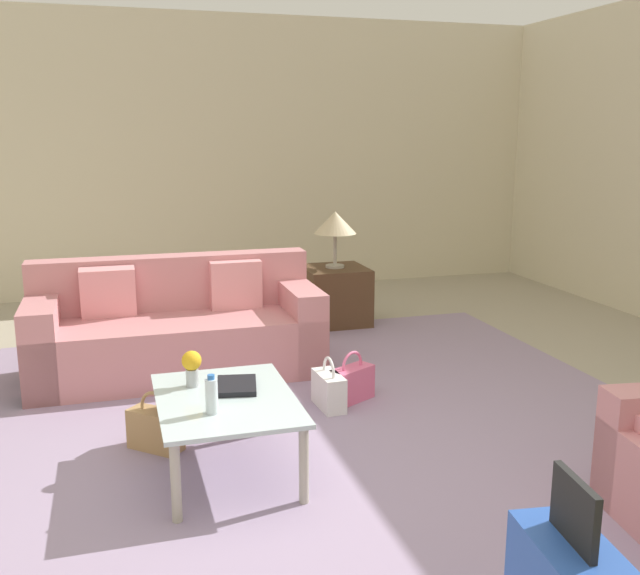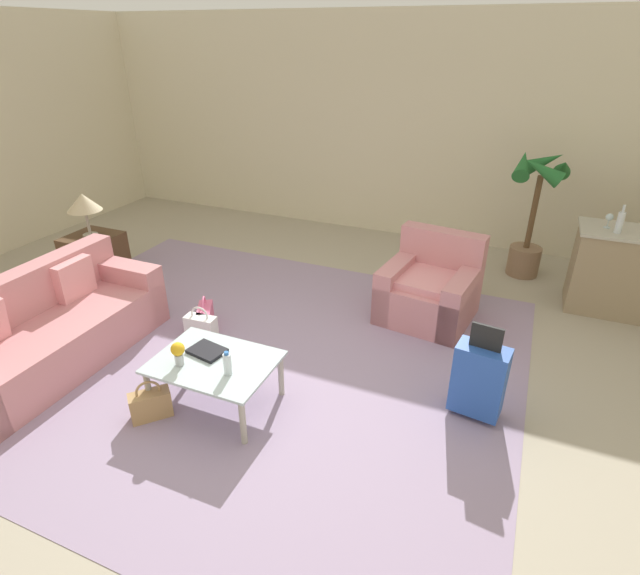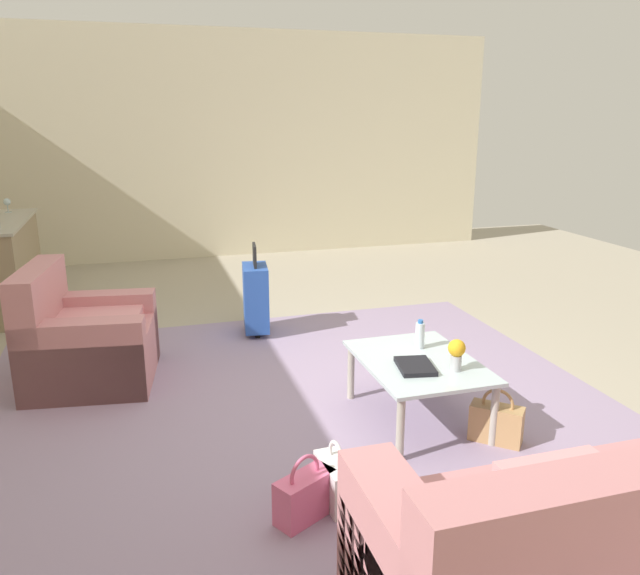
# 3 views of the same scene
# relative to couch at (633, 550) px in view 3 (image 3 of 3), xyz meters

# --- Properties ---
(ground_plane) EXTENTS (12.00, 12.00, 0.00)m
(ground_plane) POSITION_rel_couch_xyz_m (2.19, 0.60, -0.31)
(ground_plane) COLOR #A89E89
(wall_right) EXTENTS (0.12, 8.00, 3.10)m
(wall_right) POSITION_rel_couch_xyz_m (7.25, 0.60, 1.24)
(wall_right) COLOR beige
(wall_right) RESTS_ON ground
(area_rug) EXTENTS (5.20, 4.40, 0.01)m
(area_rug) POSITION_rel_couch_xyz_m (1.59, 0.80, -0.30)
(area_rug) COLOR #9984A3
(area_rug) RESTS_ON ground
(couch) EXTENTS (0.86, 2.15, 0.87)m
(couch) POSITION_rel_couch_xyz_m (0.00, 0.00, 0.00)
(couch) COLOR #C67F84
(couch) RESTS_ON ground
(armchair) EXTENTS (1.03, 1.01, 0.91)m
(armchair) POSITION_rel_couch_xyz_m (3.10, 2.27, -0.00)
(armchair) COLOR #C67F84
(armchair) RESTS_ON ground
(coffee_table) EXTENTS (0.98, 0.72, 0.43)m
(coffee_table) POSITION_rel_couch_xyz_m (1.79, 0.10, 0.07)
(coffee_table) COLOR silver
(coffee_table) RESTS_ON ground
(water_bottle) EXTENTS (0.06, 0.06, 0.20)m
(water_bottle) POSITION_rel_couch_xyz_m (1.99, -0.00, 0.22)
(water_bottle) COLOR silver
(water_bottle) RESTS_ON coffee_table
(coffee_table_book) EXTENTS (0.32, 0.26, 0.03)m
(coffee_table_book) POSITION_rel_couch_xyz_m (1.67, 0.18, 0.14)
(coffee_table_book) COLOR black
(coffee_table_book) RESTS_ON coffee_table
(flower_vase) EXTENTS (0.11, 0.11, 0.21)m
(flower_vase) POSITION_rel_couch_xyz_m (1.57, -0.05, 0.25)
(flower_vase) COLOR #B2B7BC
(flower_vase) RESTS_ON coffee_table
(wine_glass_right_of_centre) EXTENTS (0.08, 0.08, 0.15)m
(wine_glass_right_of_centre) POSITION_rel_couch_xyz_m (5.85, 3.15, 0.74)
(wine_glass_right_of_centre) COLOR silver
(wine_glass_right_of_centre) RESTS_ON bar_console
(suitcase_blue) EXTENTS (0.43, 0.27, 0.85)m
(suitcase_blue) POSITION_rel_couch_xyz_m (3.79, 0.80, 0.05)
(suitcase_blue) COLOR #2851AD
(suitcase_blue) RESTS_ON ground
(handbag_white) EXTENTS (0.33, 0.16, 0.36)m
(handbag_white) POSITION_rel_couch_xyz_m (1.06, 0.90, -0.18)
(handbag_white) COLOR white
(handbag_white) RESTS_ON ground
(handbag_tan) EXTENTS (0.32, 0.33, 0.36)m
(handbag_tan) POSITION_rel_couch_xyz_m (1.39, -0.26, -0.18)
(handbag_tan) COLOR tan
(handbag_tan) RESTS_ON ground
(handbag_pink) EXTENTS (0.28, 0.35, 0.36)m
(handbag_pink) POSITION_rel_couch_xyz_m (0.98, 1.09, -0.18)
(handbag_pink) COLOR pink
(handbag_pink) RESTS_ON ground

